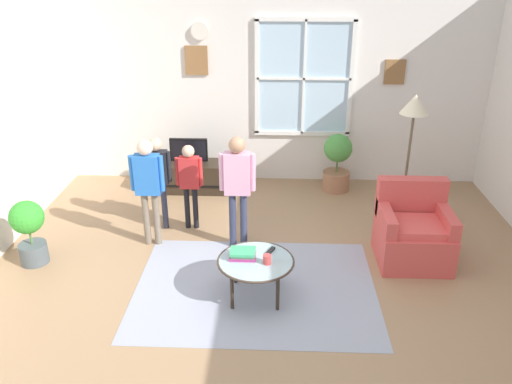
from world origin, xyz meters
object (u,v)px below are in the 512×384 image
(floor_lamp, at_px, (413,119))
(person_pink_shirt, at_px, (238,180))
(remote_near_books, at_px, (271,251))
(person_blue_shirt, at_px, (148,181))
(coffee_table, at_px, (256,263))
(person_red_shirt, at_px, (190,177))
(potted_plant_corner, at_px, (29,228))
(television, at_px, (189,150))
(armchair, at_px, (413,233))
(potted_plant_by_window, at_px, (337,161))
(book_stack, at_px, (243,254))
(cup, at_px, (267,260))
(person_black_shirt, at_px, (157,173))
(tv_stand, at_px, (190,176))

(floor_lamp, bearing_deg, person_pink_shirt, -168.12)
(remote_near_books, xyz_separation_m, person_blue_shirt, (-1.39, 0.82, 0.38))
(coffee_table, xyz_separation_m, person_red_shirt, (-0.86, 1.40, 0.29))
(person_red_shirt, relative_size, person_blue_shirt, 0.84)
(coffee_table, height_order, potted_plant_corner, potted_plant_corner)
(remote_near_books, bearing_deg, person_red_shirt, 128.92)
(coffee_table, xyz_separation_m, floor_lamp, (1.70, 1.38, 1.05))
(television, bearing_deg, remote_near_books, -63.32)
(armchair, xyz_separation_m, potted_plant_by_window, (-0.65, 1.89, 0.12))
(potted_plant_corner, bearing_deg, person_pink_shirt, 11.47)
(armchair, height_order, potted_plant_by_window, armchair)
(book_stack, distance_m, remote_near_books, 0.30)
(cup, height_order, person_pink_shirt, person_pink_shirt)
(book_stack, distance_m, person_pink_shirt, 1.01)
(person_blue_shirt, bearing_deg, potted_plant_by_window, 35.97)
(television, height_order, remote_near_books, television)
(cup, xyz_separation_m, person_black_shirt, (-1.35, 1.45, 0.28))
(person_red_shirt, height_order, person_pink_shirt, person_pink_shirt)
(remote_near_books, bearing_deg, armchair, 21.23)
(tv_stand, relative_size, potted_plant_by_window, 1.33)
(person_red_shirt, bearing_deg, potted_plant_by_window, 33.38)
(person_black_shirt, bearing_deg, cup, -47.00)
(coffee_table, bearing_deg, person_red_shirt, 121.40)
(person_black_shirt, relative_size, potted_plant_corner, 1.59)
(person_blue_shirt, height_order, potted_plant_corner, person_blue_shirt)
(television, bearing_deg, armchair, -32.80)
(cup, height_order, person_blue_shirt, person_blue_shirt)
(floor_lamp, bearing_deg, potted_plant_by_window, 117.02)
(person_black_shirt, bearing_deg, person_pink_shirt, -22.92)
(remote_near_books, height_order, floor_lamp, floor_lamp)
(armchair, bearing_deg, remote_near_books, -158.77)
(television, height_order, potted_plant_corner, television)
(armchair, xyz_separation_m, person_blue_shirt, (-2.95, 0.21, 0.48))
(person_red_shirt, xyz_separation_m, person_blue_shirt, (-0.40, -0.42, 0.13))
(tv_stand, distance_m, person_blue_shirt, 1.69)
(person_black_shirt, distance_m, floor_lamp, 3.03)
(person_blue_shirt, bearing_deg, cup, -37.39)
(person_black_shirt, bearing_deg, remote_near_books, -41.58)
(book_stack, height_order, floor_lamp, floor_lamp)
(tv_stand, xyz_separation_m, potted_plant_corner, (-1.42, -2.03, 0.21))
(floor_lamp, bearing_deg, tv_stand, 157.04)
(coffee_table, height_order, person_blue_shirt, person_blue_shirt)
(armchair, height_order, person_red_shirt, person_red_shirt)
(remote_near_books, bearing_deg, person_pink_shirt, 115.54)
(television, bearing_deg, person_pink_shirt, -62.75)
(tv_stand, relative_size, floor_lamp, 0.65)
(armchair, relative_size, person_blue_shirt, 0.68)
(potted_plant_corner, bearing_deg, person_red_shirt, 28.62)
(armchair, bearing_deg, book_stack, -158.38)
(person_red_shirt, bearing_deg, floor_lamp, -0.44)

